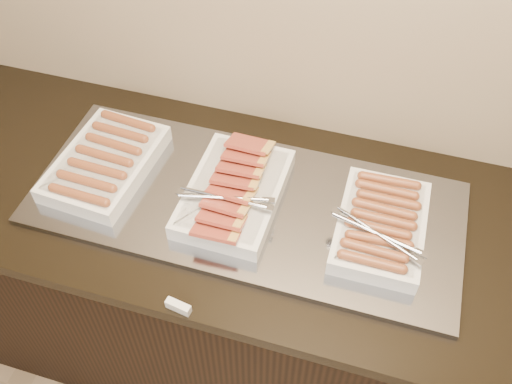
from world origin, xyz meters
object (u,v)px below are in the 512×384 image
at_px(counter, 246,288).
at_px(dish_center, 234,192).
at_px(dish_left, 105,162).
at_px(dish_right, 381,226).
at_px(warming_tray, 245,203).

xyz_separation_m(counter, dish_center, (-0.03, -0.00, 0.50)).
relative_size(dish_left, dish_right, 1.12).
height_order(counter, warming_tray, warming_tray).
height_order(dish_center, dish_right, dish_center).
bearing_deg(dish_right, warming_tray, 178.87).
height_order(warming_tray, dish_right, dish_right).
xyz_separation_m(warming_tray, dish_left, (-0.43, -0.00, 0.04)).
distance_m(counter, dish_left, 0.65).
relative_size(counter, dish_left, 5.38).
xyz_separation_m(warming_tray, dish_right, (0.37, -0.00, 0.04)).
height_order(counter, dish_left, dish_left).
bearing_deg(dish_right, dish_center, 179.44).
bearing_deg(dish_right, counter, 178.88).
bearing_deg(dish_center, warming_tray, 7.43).
bearing_deg(dish_center, counter, 9.01).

